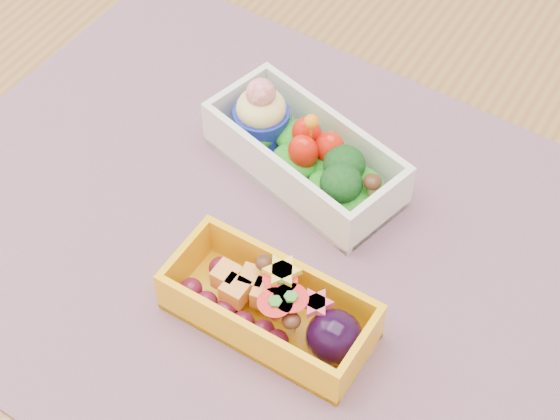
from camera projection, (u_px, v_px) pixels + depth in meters
The scene contains 4 objects.
table at pixel (327, 306), 0.80m from camera, with size 1.20×0.80×0.75m.
placemat at pixel (269, 240), 0.72m from camera, with size 0.60×0.46×0.00m, color #855C70.
bento_white at pixel (304, 153), 0.75m from camera, with size 0.19×0.12×0.07m.
bento_yellow at pixel (273, 308), 0.66m from camera, with size 0.16×0.07×0.05m.
Camera 1 is at (0.19, -0.40, 1.33)m, focal length 57.43 mm.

